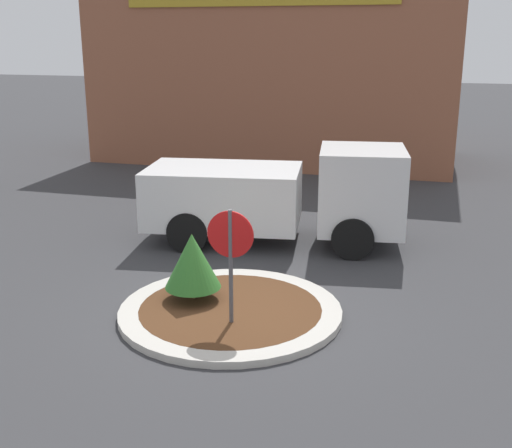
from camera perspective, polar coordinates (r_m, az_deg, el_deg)
ground_plane at (r=11.35m, az=-2.28°, el=-8.03°), size 120.00×120.00×0.00m
traffic_island at (r=11.32m, az=-2.28°, el=-7.74°), size 3.89×3.89×0.13m
stop_sign at (r=10.29m, az=-2.28°, el=-2.11°), size 0.77×0.07×2.05m
island_shrub at (r=11.43m, az=-5.67°, el=-3.26°), size 1.01×1.01×1.23m
utility_truck at (r=14.84m, az=2.10°, el=2.65°), size 6.13×2.91×2.27m
storefront_building at (r=25.50m, az=2.03°, el=13.63°), size 13.42×6.07×6.88m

